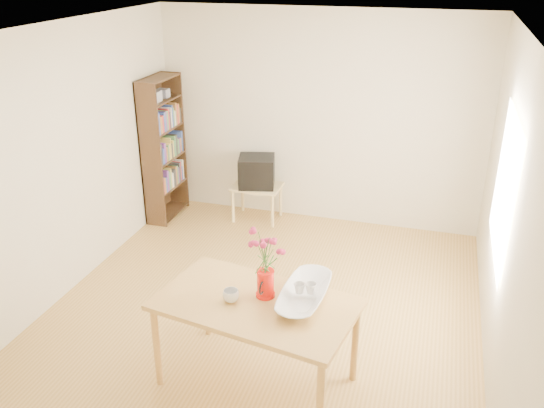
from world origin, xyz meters
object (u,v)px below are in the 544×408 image
(table, at_px, (256,310))
(bowl, at_px, (305,272))
(television, at_px, (257,171))
(mug, at_px, (231,296))
(pitcher, at_px, (265,284))

(table, distance_m, bowl, 0.48)
(table, distance_m, television, 3.07)
(table, xyz_separation_m, bowl, (0.34, 0.16, 0.31))
(table, bearing_deg, mug, -156.85)
(table, height_order, television, television)
(pitcher, distance_m, television, 3.00)
(pitcher, bearing_deg, bowl, 13.29)
(pitcher, xyz_separation_m, bowl, (0.29, 0.06, 0.13))
(bowl, relative_size, television, 0.95)
(pitcher, relative_size, television, 0.44)
(table, xyz_separation_m, mug, (-0.18, -0.04, 0.12))
(television, bearing_deg, mug, -89.82)
(table, relative_size, mug, 13.12)
(bowl, bearing_deg, table, -154.94)
(mug, bearing_deg, bowl, 172.73)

